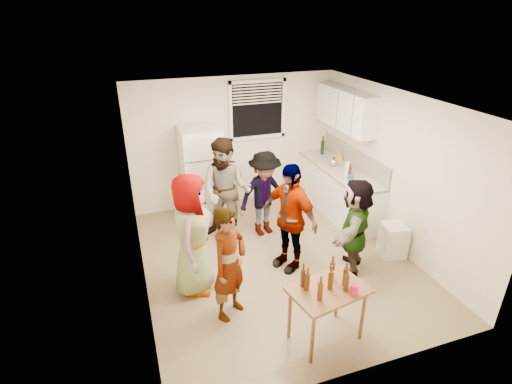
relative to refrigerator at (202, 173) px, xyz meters
name	(u,v)px	position (x,y,z in m)	size (l,w,h in m)	color
room	(277,260)	(0.75, -1.88, -0.85)	(4.00, 4.50, 2.50)	silver
window	(257,110)	(1.20, 0.33, 1.00)	(1.12, 0.10, 1.06)	white
refrigerator	(202,173)	(0.00, 0.00, 0.00)	(0.70, 0.70, 1.70)	white
counter_lower	(338,191)	(2.45, -0.73, -0.42)	(0.60, 2.20, 0.86)	white
countertop	(340,169)	(2.45, -0.73, 0.03)	(0.64, 2.22, 0.04)	beige
backsplash	(354,157)	(2.74, -0.73, 0.23)	(0.03, 2.20, 0.36)	beige
upper_cabinets	(346,109)	(2.58, -0.53, 1.10)	(0.34, 1.60, 0.70)	white
kettle	(333,166)	(2.40, -0.58, 0.05)	(0.22, 0.19, 0.19)	silver
paper_towel	(347,174)	(2.43, -1.03, 0.05)	(0.11, 0.11, 0.23)	white
wine_bottle	(322,154)	(2.50, 0.07, 0.05)	(0.07, 0.07, 0.28)	black
beer_bottle_counter	(349,179)	(2.35, -1.22, 0.05)	(0.06, 0.06, 0.22)	#47230C
blue_cup	(351,181)	(2.33, -1.31, 0.05)	(0.08, 0.08, 0.11)	#1948A5
picture_frame	(340,156)	(2.67, -0.33, 0.12)	(0.02, 0.17, 0.14)	#ECBF50
trash_bin	(393,241)	(2.55, -2.34, -0.60)	(0.36, 0.36, 0.53)	silver
serving_table	(324,337)	(0.69, -3.57, -0.85)	(0.87, 0.58, 0.73)	brown
beer_bottle_table	(346,290)	(0.86, -3.66, -0.12)	(0.06, 0.06, 0.21)	#47230C
red_cup	(354,294)	(0.92, -3.74, -0.12)	(0.09, 0.09, 0.12)	red
guest_grey	(196,287)	(-0.58, -2.12, -0.85)	(0.85, 1.74, 0.55)	gray
guest_stripe	(231,312)	(-0.26, -2.79, -0.85)	(0.56, 1.53, 0.37)	#141933
guest_back_left	(228,237)	(0.20, -0.97, -0.85)	(0.86, 1.77, 0.67)	brown
guest_back_right	(264,232)	(0.85, -1.03, -0.85)	(0.97, 1.50, 0.56)	#3F3E43
guest_black	(287,265)	(0.86, -2.06, -0.85)	(0.98, 1.68, 0.41)	black
guest_orange	(350,268)	(1.72, -2.45, -0.85)	(1.37, 1.48, 0.44)	#F07A56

